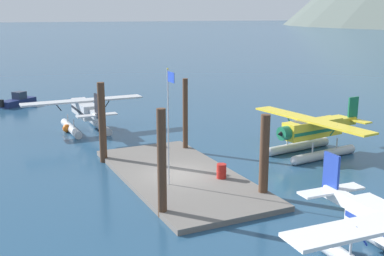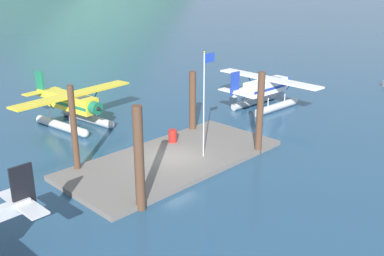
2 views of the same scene
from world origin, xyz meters
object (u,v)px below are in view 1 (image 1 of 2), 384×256
(seaplane_silver_port_aft, at_px, (85,113))
(seaplane_yellow_bow_centre, at_px, (312,133))
(boat_navy_open_sw, at_px, (19,101))
(flagpole, at_px, (169,115))
(fuel_drum, at_px, (221,171))
(mooring_buoy, at_px, (67,128))

(seaplane_silver_port_aft, height_order, seaplane_yellow_bow_centre, same)
(boat_navy_open_sw, bearing_deg, flagpole, 8.81)
(seaplane_yellow_bow_centre, bearing_deg, fuel_drum, -74.44)
(mooring_buoy, bearing_deg, fuel_drum, 19.20)
(mooring_buoy, relative_size, seaplane_silver_port_aft, 0.07)
(mooring_buoy, xyz_separation_m, boat_navy_open_sw, (-15.00, -2.30, 0.14))
(fuel_drum, relative_size, seaplane_silver_port_aft, 0.08)
(fuel_drum, bearing_deg, flagpole, -94.45)
(seaplane_yellow_bow_centre, height_order, boat_navy_open_sw, seaplane_yellow_bow_centre)
(fuel_drum, distance_m, boat_navy_open_sw, 32.84)
(flagpole, xyz_separation_m, seaplane_yellow_bow_centre, (-2.18, 11.98, -2.86))
(fuel_drum, height_order, boat_navy_open_sw, boat_navy_open_sw)
(flagpole, relative_size, mooring_buoy, 9.57)
(seaplane_silver_port_aft, height_order, boat_navy_open_sw, seaplane_silver_port_aft)
(flagpole, bearing_deg, fuel_drum, 85.55)
(seaplane_silver_port_aft, bearing_deg, seaplane_yellow_bow_centre, 42.12)
(seaplane_yellow_bow_centre, bearing_deg, seaplane_silver_port_aft, -137.88)
(flagpole, relative_size, seaplane_yellow_bow_centre, 0.64)
(flagpole, xyz_separation_m, boat_navy_open_sw, (-31.56, -4.89, -3.95))
(flagpole, xyz_separation_m, fuel_drum, (0.25, 3.26, -3.69))
(mooring_buoy, distance_m, boat_navy_open_sw, 15.17)
(seaplane_yellow_bow_centre, xyz_separation_m, boat_navy_open_sw, (-29.38, -16.87, -1.09))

